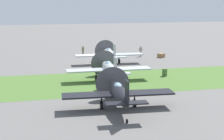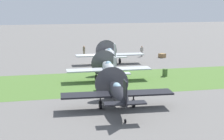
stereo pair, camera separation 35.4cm
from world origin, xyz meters
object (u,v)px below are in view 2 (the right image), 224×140
at_px(fuel_drum, 165,72).
at_px(ground_crew_mechanic, 84,51).
at_px(airplane_lead, 110,54).
at_px(supply_crate, 162,56).
at_px(ground_crew_chief, 142,51).
at_px(airplane_wingman, 109,69).
at_px(airplane_trail, 118,93).

bearing_deg(fuel_drum, ground_crew_mechanic, 114.57).
distance_m(airplane_lead, fuel_drum, 10.17).
height_order(airplane_lead, ground_crew_mechanic, airplane_lead).
bearing_deg(supply_crate, ground_crew_mechanic, 162.15).
bearing_deg(airplane_lead, supply_crate, 23.54).
height_order(ground_crew_chief, supply_crate, ground_crew_chief).
height_order(ground_crew_mechanic, supply_crate, ground_crew_mechanic).
relative_size(airplane_lead, airplane_wingman, 1.01).
relative_size(airplane_trail, ground_crew_mechanic, 5.50).
height_order(airplane_trail, ground_crew_mechanic, airplane_trail).
height_order(airplane_lead, airplane_wingman, airplane_lead).
xyz_separation_m(airplane_wingman, supply_crate, (11.43, 13.67, -1.12)).
bearing_deg(airplane_lead, fuel_drum, -60.16).
bearing_deg(ground_crew_mechanic, airplane_lead, -118.75).
xyz_separation_m(ground_crew_chief, ground_crew_mechanic, (-9.02, 2.22, 0.00)).
bearing_deg(supply_crate, ground_crew_chief, 150.80).
bearing_deg(airplane_lead, airplane_wingman, -101.29).
bearing_deg(fuel_drum, airplane_lead, 118.43).
distance_m(airplane_wingman, supply_crate, 17.86).
bearing_deg(ground_crew_mechanic, airplane_trail, -140.34).
bearing_deg(ground_crew_mechanic, supply_crate, -66.31).
distance_m(ground_crew_chief, supply_crate, 3.36).
relative_size(airplane_trail, fuel_drum, 10.58).
distance_m(airplane_wingman, ground_crew_mechanic, 17.52).
bearing_deg(airplane_trail, airplane_lead, 83.10).
relative_size(ground_crew_chief, ground_crew_mechanic, 1.00).
bearing_deg(airplane_lead, ground_crew_chief, 41.70).
bearing_deg(supply_crate, airplane_wingman, -129.90).
relative_size(airplane_lead, ground_crew_chief, 5.61).
height_order(airplane_trail, fuel_drum, airplane_trail).
height_order(airplane_trail, ground_crew_chief, airplane_trail).
height_order(ground_crew_chief, fuel_drum, ground_crew_chief).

